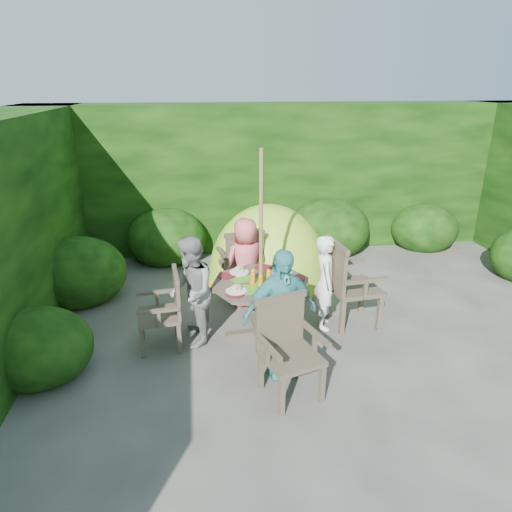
{
  "coord_description": "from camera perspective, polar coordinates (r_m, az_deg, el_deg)",
  "views": [
    {
      "loc": [
        -1.71,
        -4.05,
        2.85
      ],
      "look_at": [
        -1.0,
        1.1,
        0.85
      ],
      "focal_mm": 32.0,
      "sensor_mm": 36.0,
      "label": 1
    }
  ],
  "objects": [
    {
      "name": "dome_tent",
      "position": [
        7.12,
        1.57,
        -2.56
      ],
      "size": [
        1.99,
        1.99,
        2.27
      ],
      "rotation": [
        0.0,
        0.0,
        -0.0
      ],
      "color": "#9DDB2A",
      "rests_on": "ground"
    },
    {
      "name": "ground",
      "position": [
        5.23,
        12.86,
        -12.53
      ],
      "size": [
        60.0,
        60.0,
        0.0
      ],
      "primitive_type": "plane",
      "color": "#46443F",
      "rests_on": "ground"
    },
    {
      "name": "parasol_pole",
      "position": [
        5.11,
        0.62,
        1.02
      ],
      "size": [
        0.05,
        0.05,
        2.2
      ],
      "primitive_type": "cylinder",
      "rotation": [
        0.0,
        0.0,
        0.1
      ],
      "color": "olive",
      "rests_on": "ground"
    },
    {
      "name": "garden_chair_left",
      "position": [
        5.23,
        -11.29,
        -6.56
      ],
      "size": [
        0.51,
        0.56,
        0.87
      ],
      "rotation": [
        0.0,
        0.0,
        -1.47
      ],
      "color": "#3D3528",
      "rests_on": "ground"
    },
    {
      "name": "child_back",
      "position": [
        6.01,
        -1.27,
        -0.87
      ],
      "size": [
        0.68,
        0.54,
        1.21
      ],
      "primitive_type": "imported",
      "rotation": [
        0.0,
        0.0,
        3.42
      ],
      "color": "#EB6169",
      "rests_on": "ground"
    },
    {
      "name": "child_front",
      "position": [
        4.57,
        3.07,
        -7.25
      ],
      "size": [
        0.86,
        0.54,
        1.37
      ],
      "primitive_type": "imported",
      "rotation": [
        0.0,
        0.0,
        0.27
      ],
      "color": "teal",
      "rests_on": "ground"
    },
    {
      "name": "child_right",
      "position": [
        5.54,
        8.66,
        -3.29
      ],
      "size": [
        0.34,
        0.47,
        1.18
      ],
      "primitive_type": "imported",
      "rotation": [
        0.0,
        0.0,
        1.43
      ],
      "color": "white",
      "rests_on": "ground"
    },
    {
      "name": "child_left",
      "position": [
        5.16,
        -8.07,
        -4.49
      ],
      "size": [
        0.5,
        0.64,
        1.28
      ],
      "primitive_type": "imported",
      "rotation": [
        0.0,
        0.0,
        -1.55
      ],
      "color": "gray",
      "rests_on": "ground"
    },
    {
      "name": "garden_chair_right",
      "position": [
        5.66,
        11.34,
        -3.25
      ],
      "size": [
        0.62,
        0.68,
        1.05
      ],
      "rotation": [
        0.0,
        0.0,
        1.67
      ],
      "color": "#3D3528",
      "rests_on": "ground"
    },
    {
      "name": "garden_chair_front",
      "position": [
        4.42,
        3.93,
        -11.2
      ],
      "size": [
        0.68,
        0.64,
        0.93
      ],
      "rotation": [
        0.0,
        0.0,
        0.31
      ],
      "color": "#3D3528",
      "rests_on": "ground"
    },
    {
      "name": "patio_table",
      "position": [
        5.31,
        0.63,
        -4.33
      ],
      "size": [
        1.28,
        1.28,
        0.81
      ],
      "rotation": [
        0.0,
        0.0,
        0.1
      ],
      "color": "#3D3528",
      "rests_on": "ground"
    },
    {
      "name": "hedge_enclosure",
      "position": [
        5.87,
        9.39,
        4.94
      ],
      "size": [
        9.0,
        9.0,
        2.5
      ],
      "color": "black",
      "rests_on": "ground"
    },
    {
      "name": "garden_chair_back",
      "position": [
        6.32,
        -1.78,
        -0.73
      ],
      "size": [
        0.65,
        0.6,
        0.95
      ],
      "rotation": [
        0.0,
        0.0,
        3.32
      ],
      "color": "#3D3528",
      "rests_on": "ground"
    }
  ]
}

